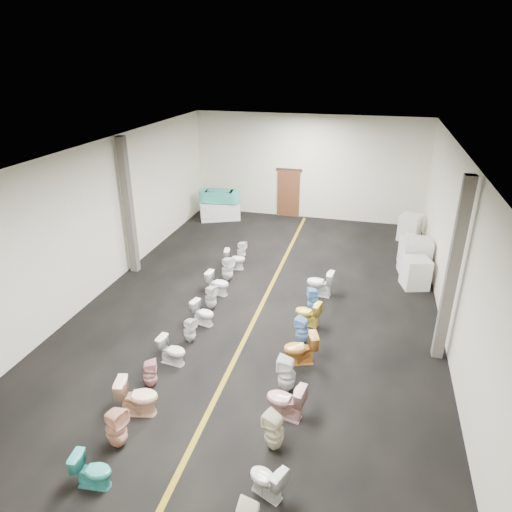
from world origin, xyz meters
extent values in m
plane|color=black|center=(0.00, 0.00, 0.00)|extent=(16.00, 16.00, 0.00)
plane|color=black|center=(0.00, 0.00, 4.50)|extent=(16.00, 16.00, 0.00)
plane|color=beige|center=(0.00, 8.00, 2.25)|extent=(10.00, 0.00, 10.00)
plane|color=beige|center=(0.00, -8.00, 2.25)|extent=(10.00, 0.00, 10.00)
plane|color=beige|center=(-5.00, 0.00, 2.25)|extent=(0.00, 16.00, 16.00)
plane|color=beige|center=(5.00, 0.00, 2.25)|extent=(0.00, 16.00, 16.00)
cube|color=#836613|center=(0.00, 0.00, 0.00)|extent=(0.12, 15.60, 0.01)
cube|color=#562D19|center=(-0.80, 7.94, 1.05)|extent=(1.00, 0.10, 2.10)
cube|color=#331C11|center=(-0.80, 7.95, 2.12)|extent=(1.15, 0.08, 0.10)
cube|color=#59544C|center=(-4.75, 1.00, 2.25)|extent=(0.25, 0.25, 4.50)
cube|color=#59544C|center=(4.75, -1.50, 2.25)|extent=(0.25, 0.25, 4.50)
cube|color=white|center=(-3.65, 6.73, 0.38)|extent=(1.92, 1.49, 0.76)
cube|color=#3DB19E|center=(-3.65, 6.73, 1.05)|extent=(1.27, 0.79, 0.50)
cylinder|color=#3DB19E|center=(-4.25, 6.67, 1.05)|extent=(0.66, 0.66, 0.50)
cylinder|color=#3DB19E|center=(-3.05, 6.80, 1.05)|extent=(0.66, 0.66, 0.50)
cube|color=teal|center=(-3.65, 6.73, 1.25)|extent=(1.04, 0.57, 0.20)
cube|color=silver|center=(4.40, 2.14, 0.48)|extent=(0.93, 0.93, 0.96)
cube|color=silver|center=(4.40, 3.09, 0.61)|extent=(1.02, 1.02, 1.23)
cube|color=white|center=(4.40, 4.26, 0.42)|extent=(0.98, 0.98, 0.85)
cube|color=silver|center=(4.40, 6.24, 0.52)|extent=(0.96, 0.96, 1.05)
imported|color=teal|center=(-1.28, -6.89, 0.34)|extent=(0.70, 0.44, 0.68)
imported|color=#E1A084|center=(-1.34, -6.01, 0.43)|extent=(0.49, 0.48, 0.86)
imported|color=beige|center=(-1.37, -5.13, 0.42)|extent=(0.90, 0.64, 0.84)
imported|color=pink|center=(-1.52, -4.32, 0.34)|extent=(0.41, 0.40, 0.68)
imported|color=silver|center=(-1.39, -3.42, 0.35)|extent=(0.72, 0.46, 0.69)
imported|color=silver|center=(-1.33, -2.49, 0.34)|extent=(0.40, 0.39, 0.68)
imported|color=white|center=(-1.30, -1.61, 0.34)|extent=(0.73, 0.53, 0.67)
imported|color=silver|center=(-1.37, -0.78, 0.37)|extent=(0.44, 0.43, 0.74)
imported|color=white|center=(-1.47, 0.11, 0.36)|extent=(0.76, 0.49, 0.73)
imported|color=white|center=(-1.46, 1.05, 0.41)|extent=(0.50, 0.50, 0.83)
imported|color=silver|center=(-1.49, 1.96, 0.36)|extent=(0.77, 0.53, 0.72)
imported|color=white|center=(-1.49, 2.77, 0.34)|extent=(0.38, 0.38, 0.68)
imported|color=silver|center=(1.61, -6.33, 0.34)|extent=(0.75, 0.60, 0.67)
imported|color=beige|center=(1.51, -5.33, 0.40)|extent=(0.48, 0.47, 0.80)
imported|color=#D29895|center=(1.55, -4.48, 0.41)|extent=(0.86, 0.58, 0.82)
imported|color=silver|center=(1.42, -3.68, 0.43)|extent=(0.41, 0.40, 0.86)
imported|color=#CA8133|center=(1.55, -2.66, 0.40)|extent=(0.90, 0.69, 0.81)
imported|color=#77A9DB|center=(1.46, -1.82, 0.37)|extent=(0.42, 0.42, 0.73)
imported|color=yellow|center=(1.46, -0.93, 0.36)|extent=(0.78, 0.54, 0.72)
imported|color=#6EAAE4|center=(1.49, -0.12, 0.35)|extent=(0.41, 0.40, 0.70)
imported|color=white|center=(1.56, 0.82, 0.41)|extent=(0.85, 0.55, 0.82)
camera|label=1|loc=(2.79, -11.57, 6.78)|focal=32.00mm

